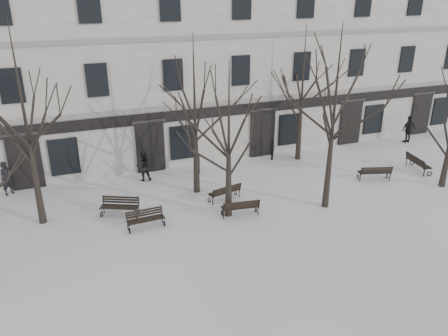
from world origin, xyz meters
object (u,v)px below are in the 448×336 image
tree_1 (229,124)px  bench_4 (225,192)px  bench_0 (145,218)px  bench_3 (120,206)px  bench_1 (240,207)px  bench_5 (418,163)px  bench_2 (375,172)px  tree_2 (336,97)px

tree_1 → bench_4: (0.42, 1.52, -3.94)m
bench_0 → bench_3: bench_3 is taller
bench_1 → bench_5: (11.64, 1.35, 0.03)m
bench_1 → bench_2: bench_2 is taller
bench_5 → tree_2: bearing=115.0°
bench_0 → bench_5: (15.91, 0.81, 0.05)m
tree_1 → bench_5: tree_1 is taller
tree_2 → bench_4: (-4.26, 2.35, -4.87)m
tree_2 → bench_1: (-4.21, 0.56, -4.85)m
tree_1 → bench_4: size_ratio=4.05×
tree_2 → bench_3: size_ratio=4.71×
bench_0 → bench_3: 1.78m
bench_2 → bench_3: (-13.56, 1.00, -0.00)m
bench_3 → bench_2: bearing=21.5°
tree_2 → bench_5: size_ratio=4.49×
bench_0 → bench_4: bearing=14.1°
tree_2 → bench_1: 6.44m
bench_2 → bench_5: (3.21, 0.25, 0.02)m
tree_2 → bench_0: bearing=172.6°
bench_3 → bench_5: 16.78m
bench_1 → bench_3: size_ratio=0.99×
bench_0 → bench_1: bench_1 is taller
tree_1 → bench_5: size_ratio=3.71×
bench_1 → bench_2: bearing=-164.6°
bench_1 → bench_4: (-0.06, 1.79, -0.02)m
bench_0 → bench_2: 12.71m
bench_3 → bench_4: size_ratio=1.04×
bench_0 → bench_1: size_ratio=0.92×
tree_1 → bench_3: tree_1 is taller
tree_2 → tree_1: bearing=169.9°
bench_0 → bench_5: bearing=0.5°
bench_3 → bench_4: 5.08m
bench_2 → bench_5: bench_5 is taller
bench_3 → bench_4: (5.07, -0.31, -0.02)m
tree_1 → bench_2: size_ratio=3.83×
tree_1 → tree_2: 4.85m
bench_4 → bench_5: (11.70, -0.44, 0.04)m
tree_1 → bench_4: tree_1 is taller
tree_1 → bench_1: (0.48, -0.28, -3.92)m
bench_2 → bench_3: bench_2 is taller
bench_2 → bench_5: 3.22m
bench_0 → bench_2: size_ratio=0.90×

